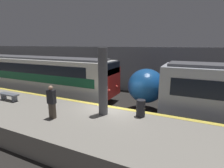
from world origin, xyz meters
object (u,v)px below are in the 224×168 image
train_boxy (13,73)px  platform_bench (9,95)px  person_waiting (52,101)px  trash_bin (141,108)px  support_pillar_near (103,82)px

train_boxy → platform_bench: 7.32m
person_waiting → trash_bin: (3.77, 2.02, -0.43)m
trash_bin → platform_bench: bearing=-172.3°
person_waiting → trash_bin: 4.30m
support_pillar_near → platform_bench: (-6.45, -0.61, -1.33)m
platform_bench → trash_bin: size_ratio=1.76×
person_waiting → trash_bin: bearing=28.2°
support_pillar_near → platform_bench: size_ratio=2.23×
support_pillar_near → trash_bin: 2.26m
platform_bench → trash_bin: trash_bin is taller
train_boxy → person_waiting: (10.25, -5.40, 0.12)m
train_boxy → platform_bench: size_ratio=14.63×
platform_bench → trash_bin: (8.26, 1.12, 0.09)m
person_waiting → platform_bench: (-4.49, 0.90, -0.51)m
train_boxy → trash_bin: 14.42m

